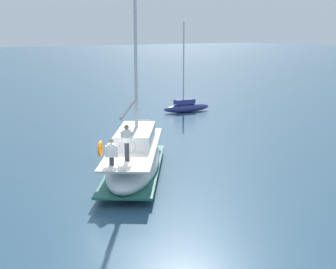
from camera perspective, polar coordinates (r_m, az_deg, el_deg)
The scene contains 3 objects.
ground_plane at distance 22.37m, azimuth -5.86°, elevation -6.45°, with size 400.00×400.00×0.00m, color #2D516B.
main_sailboat at distance 24.57m, azimuth -3.82°, elevation -2.55°, with size 9.08×7.75×12.63m.
moored_sloop_far at distance 43.61m, azimuth 2.09°, elevation 3.22°, with size 1.47×4.58×7.66m.
Camera 1 is at (18.59, -10.33, 6.94)m, focal length 53.87 mm.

